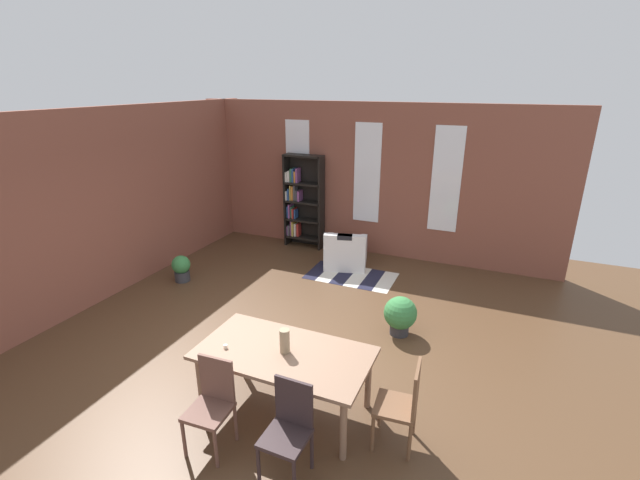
% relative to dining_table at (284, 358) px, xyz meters
% --- Properties ---
extents(ground_plane, '(10.88, 10.88, 0.00)m').
position_rel_dining_table_xyz_m(ground_plane, '(-0.66, 0.78, -0.67)').
color(ground_plane, '#513723').
extents(back_wall_brick, '(7.72, 0.12, 3.11)m').
position_rel_dining_table_xyz_m(back_wall_brick, '(-0.66, 5.02, 0.88)').
color(back_wall_brick, brown).
rests_on(back_wall_brick, ground).
extents(left_wall_brick, '(0.12, 9.37, 3.11)m').
position_rel_dining_table_xyz_m(left_wall_brick, '(-4.08, 0.78, 0.88)').
color(left_wall_brick, brown).
rests_on(left_wall_brick, ground).
extents(window_pane_0, '(0.55, 0.02, 2.02)m').
position_rel_dining_table_xyz_m(window_pane_0, '(-2.23, 4.95, 1.04)').
color(window_pane_0, white).
extents(window_pane_1, '(0.55, 0.02, 2.02)m').
position_rel_dining_table_xyz_m(window_pane_1, '(-0.66, 4.95, 1.04)').
color(window_pane_1, white).
extents(window_pane_2, '(0.55, 0.02, 2.02)m').
position_rel_dining_table_xyz_m(window_pane_2, '(0.90, 4.95, 1.04)').
color(window_pane_2, white).
extents(dining_table, '(1.87, 0.99, 0.75)m').
position_rel_dining_table_xyz_m(dining_table, '(0.00, 0.00, 0.00)').
color(dining_table, '#86644D').
rests_on(dining_table, ground).
extents(vase_on_table, '(0.11, 0.11, 0.27)m').
position_rel_dining_table_xyz_m(vase_on_table, '(0.01, 0.00, 0.22)').
color(vase_on_table, '#998466').
rests_on(vase_on_table, dining_table).
extents(tealight_candle_0, '(0.04, 0.04, 0.04)m').
position_rel_dining_table_xyz_m(tealight_candle_0, '(-0.61, -0.19, 0.10)').
color(tealight_candle_0, silver).
rests_on(tealight_candle_0, dining_table).
extents(dining_chair_head_right, '(0.43, 0.43, 0.95)m').
position_rel_dining_table_xyz_m(dining_chair_head_right, '(1.31, 0.01, -0.16)').
color(dining_chair_head_right, brown).
rests_on(dining_chair_head_right, ground).
extents(dining_chair_near_left, '(0.42, 0.42, 0.95)m').
position_rel_dining_table_xyz_m(dining_chair_near_left, '(-0.42, -0.72, -0.16)').
color(dining_chair_near_left, brown).
rests_on(dining_chair_near_left, ground).
extents(dining_chair_near_right, '(0.41, 0.41, 0.95)m').
position_rel_dining_table_xyz_m(dining_chair_near_right, '(0.42, -0.72, -0.16)').
color(dining_chair_near_right, '#302325').
rests_on(dining_chair_near_right, ground).
extents(bookshelf_tall, '(0.86, 0.29, 2.03)m').
position_rel_dining_table_xyz_m(bookshelf_tall, '(-2.08, 4.78, 0.35)').
color(bookshelf_tall, black).
rests_on(bookshelf_tall, ground).
extents(armchair_white, '(0.98, 0.98, 0.75)m').
position_rel_dining_table_xyz_m(armchair_white, '(-0.77, 4.07, -0.39)').
color(armchair_white, silver).
rests_on(armchair_white, ground).
extents(potted_plant_by_shelf, '(0.33, 0.33, 0.49)m').
position_rel_dining_table_xyz_m(potted_plant_by_shelf, '(-3.31, 2.22, -0.41)').
color(potted_plant_by_shelf, '#333338').
rests_on(potted_plant_by_shelf, ground).
extents(potted_plant_corner, '(0.48, 0.48, 0.58)m').
position_rel_dining_table_xyz_m(potted_plant_corner, '(0.81, 2.03, -0.35)').
color(potted_plant_corner, '#333338').
rests_on(potted_plant_corner, ground).
extents(striped_rug, '(1.64, 0.93, 0.01)m').
position_rel_dining_table_xyz_m(striped_rug, '(-0.51, 3.65, -0.67)').
color(striped_rug, '#1E1E33').
rests_on(striped_rug, ground).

